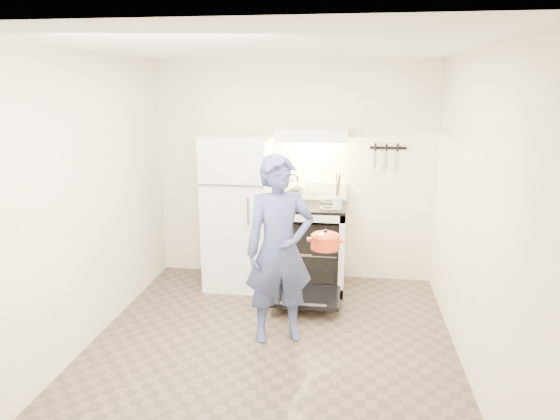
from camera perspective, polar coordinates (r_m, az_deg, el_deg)
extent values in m
plane|color=brown|center=(4.49, -1.17, -15.72)|extent=(3.60, 3.60, 0.00)
cube|color=#F3EACE|center=(5.76, 1.59, 4.35)|extent=(3.20, 0.02, 2.50)
cube|color=white|center=(5.60, -4.75, -0.18)|extent=(0.70, 0.70, 1.70)
cube|color=white|center=(5.62, 3.51, -4.26)|extent=(0.76, 0.65, 0.92)
cube|color=black|center=(5.48, 3.58, 0.46)|extent=(0.76, 0.65, 0.03)
cube|color=white|center=(5.73, 3.82, 2.25)|extent=(0.76, 0.07, 0.20)
cube|color=black|center=(5.18, 2.93, -9.85)|extent=(0.70, 0.54, 0.04)
cube|color=slate|center=(5.62, 3.51, -4.45)|extent=(0.60, 0.52, 0.01)
cube|color=white|center=(5.43, 3.77, 8.62)|extent=(0.76, 0.50, 0.12)
cube|color=black|center=(5.68, 12.27, 6.95)|extent=(0.40, 0.02, 0.03)
cylinder|color=#81694C|center=(5.54, 2.99, -4.57)|extent=(0.37, 0.37, 0.02)
cylinder|color=silver|center=(5.19, 6.58, 0.85)|extent=(0.11, 0.11, 0.13)
imported|color=navy|center=(4.35, -0.07, -4.60)|extent=(0.71, 0.58, 1.67)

